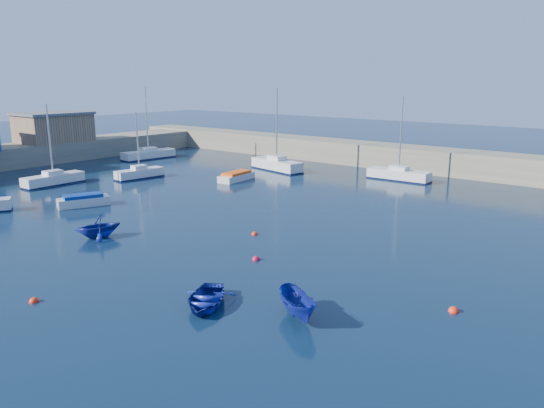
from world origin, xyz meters
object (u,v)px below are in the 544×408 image
Objects in this scene: sailboat_3 at (139,173)px; motorboat_1 at (83,201)px; sailboat_2 at (53,179)px; sailboat_5 at (277,165)px; dinghy_right at (298,306)px; dinghy_center at (206,299)px; sailboat_6 at (399,174)px; sailboat_4 at (149,154)px; motorboat_2 at (236,176)px; brick_shed_a at (54,128)px; dinghy_left at (98,226)px.

sailboat_3 is 1.62× the size of motorboat_1.
sailboat_3 is (3.74, 7.51, -0.02)m from sailboat_2.
sailboat_5 is at bearing 57.68° from sailboat_2.
sailboat_5 is 38.20m from dinghy_right.
sailboat_6 is at bearing 69.27° from dinghy_center.
sailboat_4 reaches higher than motorboat_2.
sailboat_3 is at bearing 115.50° from dinghy_center.
motorboat_1 is at bearing 148.92° from sailboat_6.
dinghy_left is (33.61, -16.09, -3.33)m from brick_shed_a.
brick_shed_a reaches higher than dinghy_center.
brick_shed_a reaches higher than motorboat_1.
motorboat_1 is 1.25× the size of dinghy_center.
dinghy_right is (42.99, -25.90, 0.01)m from sailboat_4.
sailboat_6 is (13.47, 3.28, -0.08)m from sailboat_5.
sailboat_3 reaches higher than dinghy_right.
sailboat_4 reaches higher than brick_shed_a.
brick_shed_a is at bearing -177.23° from sailboat_3.
brick_shed_a is 1.76× the size of motorboat_2.
motorboat_1 is at bearing -18.95° from sailboat_2.
sailboat_6 reaches higher than dinghy_left.
dinghy_right reaches higher than motorboat_2.
sailboat_5 reaches higher than dinghy_right.
sailboat_2 is 1.86× the size of motorboat_1.
sailboat_2 is at bearing 131.46° from sailboat_6.
sailboat_6 is (40.08, 15.07, -3.51)m from brick_shed_a.
motorboat_1 is at bearing -52.43° from sailboat_3.
dinghy_center is (22.06, -7.52, -0.11)m from motorboat_1.
sailboat_2 is 20.35m from dinghy_left.
motorboat_2 is (0.53, -7.35, -0.24)m from sailboat_5.
sailboat_3 is 1.52× the size of motorboat_2.
sailboat_2 is 1.15× the size of sailboat_3.
dinghy_center is 13.72m from dinghy_left.
sailboat_5 is at bearing 91.19° from dinghy_center.
sailboat_2 is at bearing 176.47° from dinghy_left.
sailboat_3 is at bearing -3.45° from brick_shed_a.
dinghy_right is (32.61, -16.47, 0.05)m from sailboat_3.
sailboat_3 is at bearing 125.22° from sailboat_6.
dinghy_center is (20.34, -31.05, -0.32)m from sailboat_5.
motorboat_2 is (2.25, 16.18, -0.04)m from motorboat_1.
sailboat_4 is at bearing 45.99° from brick_shed_a.
sailboat_6 reaches higher than dinghy_center.
dinghy_left is (-13.35, 3.16, 0.42)m from dinghy_center.
sailboat_4 is 50.19m from dinghy_right.
sailboat_3 is 15.29m from sailboat_5.
brick_shed_a is 50.89m from dinghy_center.
dinghy_right is at bearing -15.86° from sailboat_2.
sailboat_6 is at bearing 18.33° from sailboat_4.
motorboat_2 is at bearing -5.03° from sailboat_4.
sailboat_4 is 35.35m from dinghy_left.
motorboat_1 is 9.75m from dinghy_left.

